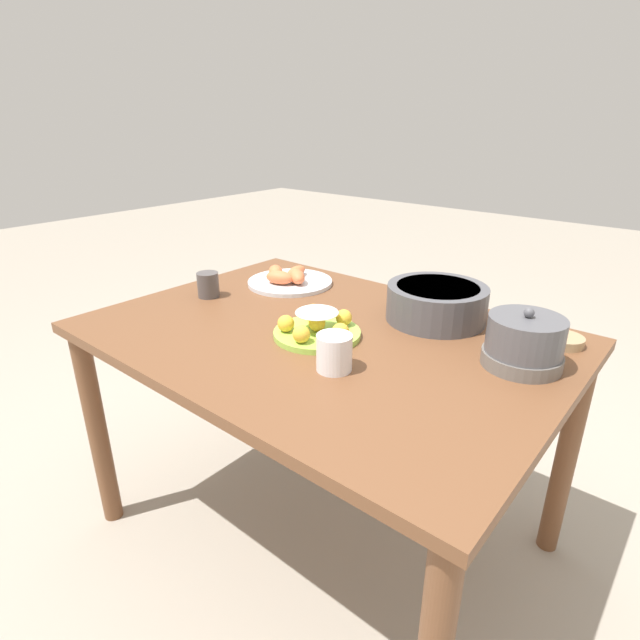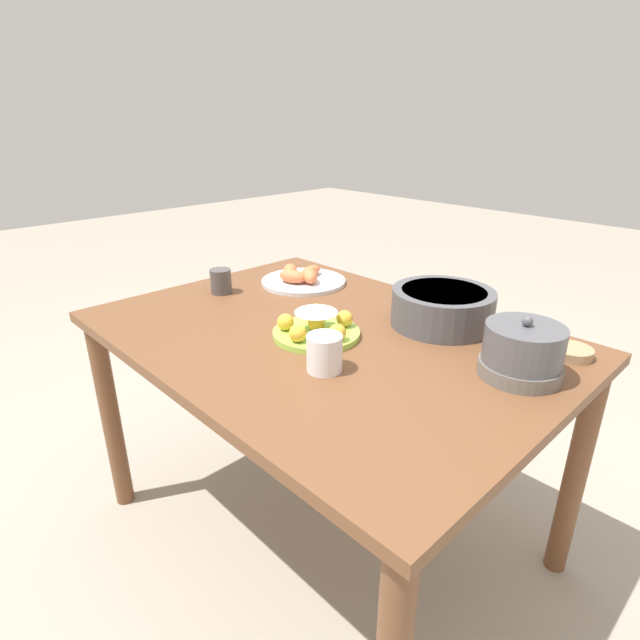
# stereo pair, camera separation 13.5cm
# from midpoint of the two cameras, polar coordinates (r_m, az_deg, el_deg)

# --- Properties ---
(ground_plane) EXTENTS (12.00, 12.00, 0.00)m
(ground_plane) POSITION_cam_midpoint_polar(r_m,az_deg,el_deg) (1.80, -2.05, -22.85)
(ground_plane) COLOR #9E9384
(dining_table) EXTENTS (1.28, 0.92, 0.72)m
(dining_table) POSITION_cam_midpoint_polar(r_m,az_deg,el_deg) (1.42, -2.40, -4.78)
(dining_table) COLOR brown
(dining_table) RESTS_ON ground_plane
(cake_plate) EXTENTS (0.24, 0.24, 0.08)m
(cake_plate) POSITION_cam_midpoint_polar(r_m,az_deg,el_deg) (1.34, -3.23, -0.91)
(cake_plate) COLOR #99CC4C
(cake_plate) RESTS_ON dining_table
(serving_bowl) EXTENTS (0.29, 0.29, 0.10)m
(serving_bowl) POSITION_cam_midpoint_polar(r_m,az_deg,el_deg) (1.46, 10.63, 1.98)
(serving_bowl) COLOR #4C4C51
(serving_bowl) RESTS_ON dining_table
(sauce_bowl) EXTENTS (0.10, 0.10, 0.02)m
(sauce_bowl) POSITION_cam_midpoint_polar(r_m,az_deg,el_deg) (1.41, 23.68, -2.19)
(sauce_bowl) COLOR tan
(sauce_bowl) RESTS_ON dining_table
(seafood_platter) EXTENTS (0.30, 0.30, 0.06)m
(seafood_platter) POSITION_cam_midpoint_polar(r_m,az_deg,el_deg) (1.77, -5.78, 4.64)
(seafood_platter) COLOR silver
(seafood_platter) RESTS_ON dining_table
(cup_near) EXTENTS (0.08, 0.08, 0.09)m
(cup_near) POSITION_cam_midpoint_polar(r_m,az_deg,el_deg) (1.16, -1.71, -3.82)
(cup_near) COLOR white
(cup_near) RESTS_ON dining_table
(cup_far) EXTENTS (0.07, 0.07, 0.08)m
(cup_far) POSITION_cam_midpoint_polar(r_m,az_deg,el_deg) (1.69, -14.93, 3.88)
(cup_far) COLOR #4C4747
(cup_far) RESTS_ON dining_table
(warming_pot) EXTENTS (0.19, 0.19, 0.15)m
(warming_pot) POSITION_cam_midpoint_polar(r_m,az_deg,el_deg) (1.24, 19.46, -2.50)
(warming_pot) COLOR #66605B
(warming_pot) RESTS_ON dining_table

